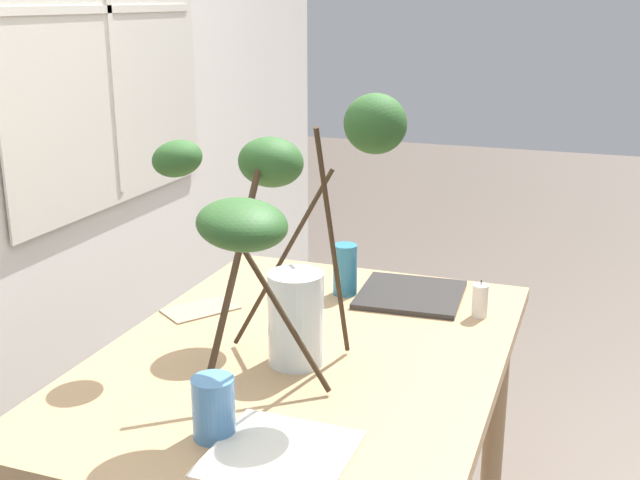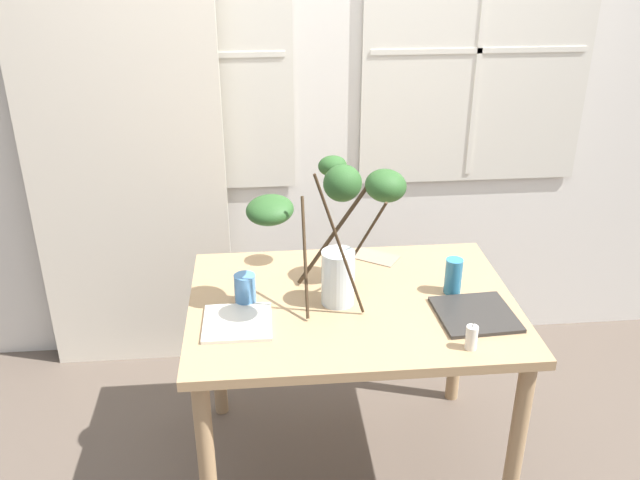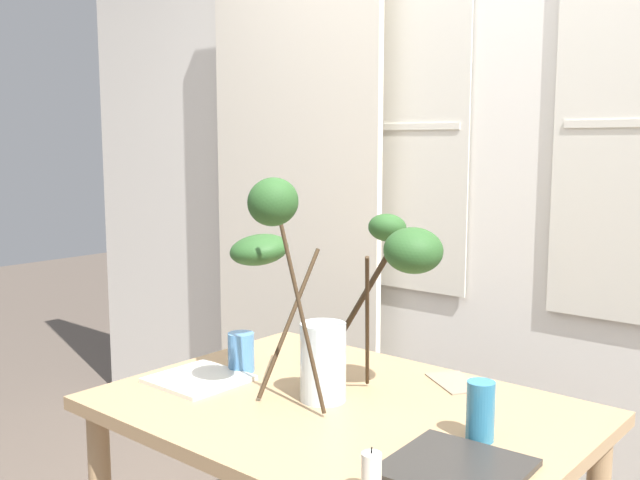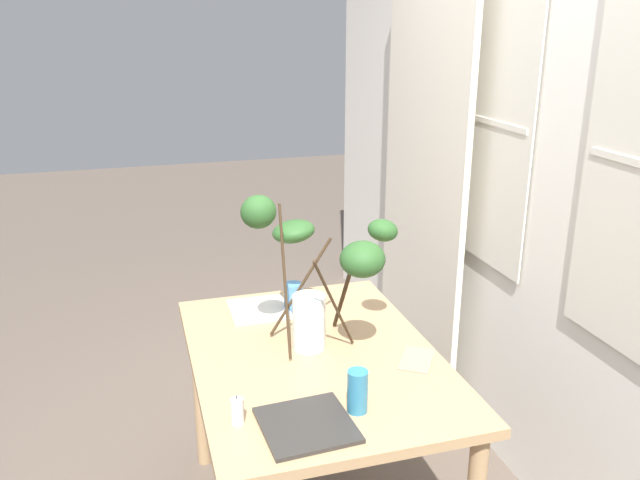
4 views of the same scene
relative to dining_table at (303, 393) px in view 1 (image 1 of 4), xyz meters
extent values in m
cube|color=white|center=(0.68, 0.92, 0.82)|extent=(0.99, 0.01, 1.16)
cube|color=silver|center=(0.68, 0.91, 0.82)|extent=(1.06, 0.01, 1.23)
cube|color=silver|center=(0.68, 0.91, 0.82)|extent=(0.02, 0.01, 1.16)
cube|color=silver|center=(0.68, 0.91, 0.82)|extent=(0.99, 0.01, 0.02)
cube|color=tan|center=(0.00, 0.00, 0.08)|extent=(1.18, 0.86, 0.04)
cylinder|color=tan|center=(0.53, -0.37, -0.30)|extent=(0.06, 0.06, 0.73)
cylinder|color=tan|center=(0.53, 0.37, -0.30)|extent=(0.06, 0.06, 0.73)
cylinder|color=silver|center=(-0.05, -0.01, 0.20)|extent=(0.12, 0.12, 0.20)
cylinder|color=silver|center=(-0.05, -0.01, 0.14)|extent=(0.11, 0.11, 0.07)
cylinder|color=#382819|center=(-0.17, -0.01, 0.29)|extent=(0.01, 0.24, 0.37)
ellipsoid|color=#285123|center=(-0.29, 0.00, 0.47)|extent=(0.17, 0.17, 0.11)
cylinder|color=#382819|center=(0.04, 0.06, 0.30)|extent=(0.15, 0.20, 0.39)
ellipsoid|color=#285123|center=(0.13, 0.13, 0.50)|extent=(0.22, 0.22, 0.13)
cylinder|color=#382819|center=(-0.05, 0.13, 0.32)|extent=(0.28, 0.02, 0.42)
ellipsoid|color=#285123|center=(-0.05, 0.26, 0.53)|extent=(0.11, 0.12, 0.10)
cylinder|color=#382819|center=(-0.06, -0.09, 0.37)|extent=(0.18, 0.02, 0.52)
ellipsoid|color=#285123|center=(-0.07, -0.17, 0.63)|extent=(0.15, 0.15, 0.16)
cylinder|color=#4C84BC|center=(-0.39, 0.02, 0.16)|extent=(0.08, 0.08, 0.11)
cylinder|color=teal|center=(0.38, 0.03, 0.17)|extent=(0.06, 0.06, 0.14)
cube|color=silver|center=(-0.41, -0.12, 0.11)|extent=(0.24, 0.24, 0.01)
cube|color=#2D2B28|center=(0.41, -0.14, 0.11)|extent=(0.28, 0.28, 0.01)
cube|color=gray|center=(0.14, 0.33, 0.10)|extent=(0.21, 0.19, 0.00)
cylinder|color=silver|center=(0.34, -0.33, 0.14)|extent=(0.04, 0.04, 0.08)
cylinder|color=black|center=(0.34, -0.33, 0.19)|extent=(0.00, 0.00, 0.01)
camera|label=1|loc=(-1.51, -0.59, 0.85)|focal=44.70mm
camera|label=2|loc=(-0.32, -2.12, 1.37)|focal=38.27mm
camera|label=3|loc=(1.10, -1.38, 0.77)|focal=40.35mm
camera|label=4|loc=(2.00, -0.57, 1.24)|focal=36.72mm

